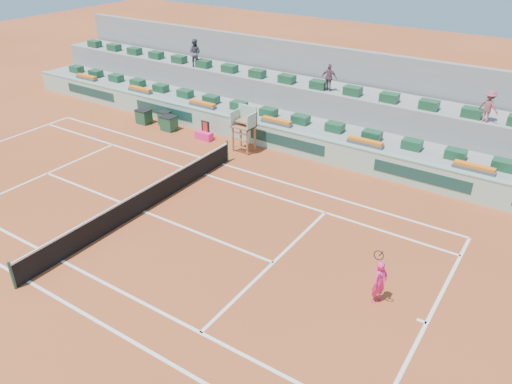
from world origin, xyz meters
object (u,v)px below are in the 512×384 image
player_bag (204,136)px  tennis_player (380,282)px  umpire_chair (245,123)px  drink_cooler_a (169,123)px

player_bag → tennis_player: tennis_player is taller
umpire_chair → tennis_player: umpire_chair is taller
player_bag → umpire_chair: 3.03m
tennis_player → umpire_chair: bearing=144.2°
umpire_chair → drink_cooler_a: bearing=-179.3°
player_bag → tennis_player: size_ratio=0.44×
umpire_chair → drink_cooler_a: umpire_chair is taller
umpire_chair → tennis_player: 12.65m
umpire_chair → tennis_player: bearing=-35.8°
drink_cooler_a → tennis_player: bearing=-25.2°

